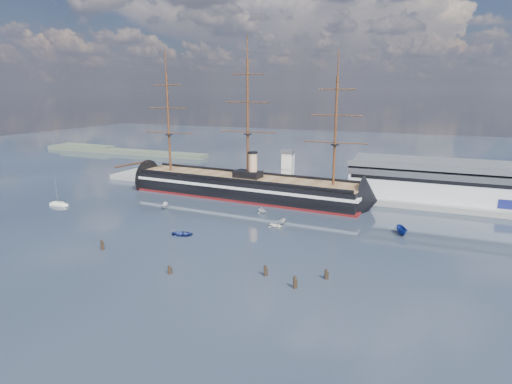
% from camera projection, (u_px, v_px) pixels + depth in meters
% --- Properties ---
extents(ground, '(600.00, 600.00, 0.00)m').
position_uv_depth(ground, '(246.00, 214.00, 139.19)').
color(ground, '#1A222E').
rests_on(ground, ground).
extents(quay, '(180.00, 18.00, 2.00)m').
position_uv_depth(quay, '(307.00, 193.00, 167.56)').
color(quay, slate).
rests_on(quay, ground).
extents(warehouse, '(63.00, 21.00, 11.60)m').
position_uv_depth(warehouse, '(442.00, 181.00, 150.93)').
color(warehouse, '#B7BABC').
rests_on(warehouse, ground).
extents(quay_tower, '(5.00, 5.00, 15.00)m').
position_uv_depth(quay_tower, '(288.00, 169.00, 165.30)').
color(quay_tower, silver).
rests_on(quay_tower, ground).
extents(shoreline, '(120.00, 10.00, 4.00)m').
position_uv_depth(shoreline, '(111.00, 150.00, 277.08)').
color(shoreline, '#3F4C38').
rests_on(shoreline, ground).
extents(warship, '(113.29, 20.95, 53.94)m').
position_uv_depth(warship, '(239.00, 186.00, 160.67)').
color(warship, black).
rests_on(warship, ground).
extents(sailboat, '(6.53, 2.30, 10.27)m').
position_uv_depth(sailboat, '(59.00, 204.00, 148.86)').
color(sailboat, beige).
rests_on(sailboat, ground).
extents(motorboat_a, '(6.20, 4.85, 2.37)m').
position_uv_depth(motorboat_a, '(165.00, 209.00, 145.47)').
color(motorboat_a, silver).
rests_on(motorboat_a, ground).
extents(motorboat_b, '(2.36, 3.94, 1.72)m').
position_uv_depth(motorboat_b, '(183.00, 236.00, 118.38)').
color(motorboat_b, navy).
rests_on(motorboat_b, ground).
extents(motorboat_c, '(5.18, 2.73, 1.97)m').
position_uv_depth(motorboat_c, '(282.00, 225.00, 128.20)').
color(motorboat_c, '#919497').
rests_on(motorboat_c, ground).
extents(motorboat_d, '(5.52, 6.57, 2.24)m').
position_uv_depth(motorboat_d, '(262.00, 213.00, 140.24)').
color(motorboat_d, silver).
rests_on(motorboat_d, ground).
extents(motorboat_e, '(1.98, 3.40, 1.49)m').
position_uv_depth(motorboat_e, '(277.00, 228.00, 125.29)').
color(motorboat_e, white).
rests_on(motorboat_e, ground).
extents(motorboat_f, '(7.47, 4.92, 2.81)m').
position_uv_depth(motorboat_f, '(402.00, 235.00, 119.22)').
color(motorboat_f, navy).
rests_on(motorboat_f, ground).
extents(piling_near_left, '(0.64, 0.64, 3.30)m').
position_uv_depth(piling_near_left, '(102.00, 250.00, 107.85)').
color(piling_near_left, black).
rests_on(piling_near_left, ground).
extents(piling_near_mid, '(0.64, 0.64, 2.62)m').
position_uv_depth(piling_near_mid, '(169.00, 274.00, 93.71)').
color(piling_near_mid, black).
rests_on(piling_near_mid, ground).
extents(piling_near_right, '(0.64, 0.64, 3.08)m').
position_uv_depth(piling_near_right, '(265.00, 276.00, 92.84)').
color(piling_near_right, black).
rests_on(piling_near_right, ground).
extents(piling_far_right, '(0.64, 0.64, 2.94)m').
position_uv_depth(piling_far_right, '(326.00, 279.00, 91.19)').
color(piling_far_right, black).
rests_on(piling_far_right, ground).
extents(piling_extra, '(0.64, 0.64, 3.30)m').
position_uv_depth(piling_extra, '(294.00, 288.00, 86.96)').
color(piling_extra, black).
rests_on(piling_extra, ground).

